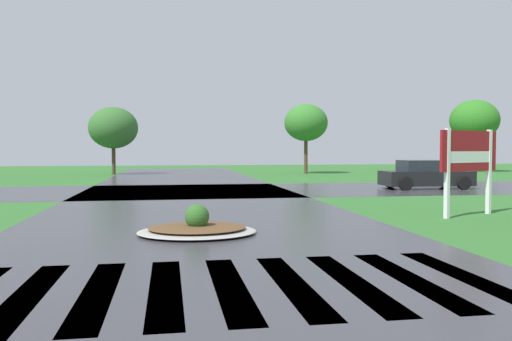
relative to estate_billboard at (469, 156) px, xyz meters
The scene contains 7 objects.
asphalt_roadway 8.05m from the estate_billboard, 169.14° to the right, with size 9.46×80.00×0.01m, color #35353A.
asphalt_cross_road 13.15m from the estate_billboard, 126.30° to the left, with size 90.00×8.52×0.01m, color #35353A.
crosswalk_stripes 10.29m from the estate_billboard, 139.50° to the right, with size 7.65×3.57×0.01m.
estate_billboard is the anchor object (origin of this frame).
median_island 8.31m from the estate_billboard, 166.33° to the right, with size 2.72×2.30×0.68m.
car_blue_compact 10.66m from the estate_billboard, 69.11° to the left, with size 4.34×2.13×1.40m.
background_treeline 26.65m from the estate_billboard, 95.39° to the left, with size 45.48×4.58×6.07m.
Camera 1 is at (-0.85, -2.39, 1.95)m, focal length 36.75 mm.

